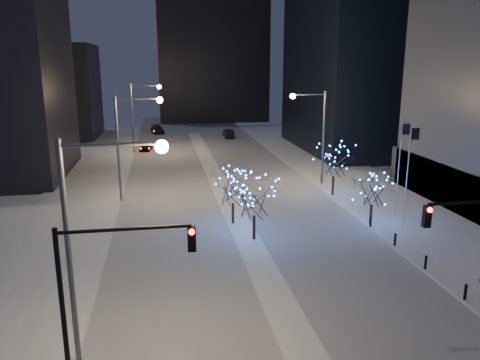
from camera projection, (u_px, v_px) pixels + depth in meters
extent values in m
cube|color=#9CA1AA|center=(216.00, 178.00, 53.88)|extent=(20.00, 130.00, 0.02)
cube|color=white|center=(221.00, 188.00, 49.09)|extent=(2.00, 80.00, 0.15)
cube|color=white|center=(401.00, 210.00, 41.96)|extent=(10.00, 90.00, 0.15)
cube|color=white|center=(63.00, 228.00, 37.25)|extent=(8.00, 90.00, 0.15)
cube|color=black|center=(43.00, 92.00, 81.18)|extent=(18.00, 16.00, 16.00)
cube|color=black|center=(211.00, 25.00, 104.25)|extent=(24.00, 14.00, 42.00)
cylinder|color=#595E66|center=(69.00, 257.00, 19.49)|extent=(0.24, 0.24, 10.00)
cylinder|color=#595E66|center=(111.00, 144.00, 18.67)|extent=(4.00, 0.16, 0.16)
sphere|color=#FFD07F|center=(162.00, 147.00, 19.03)|extent=(0.56, 0.56, 0.56)
cylinder|color=#595E66|center=(118.00, 150.00, 43.39)|extent=(0.24, 0.24, 10.00)
cylinder|color=#595E66|center=(137.00, 99.00, 42.57)|extent=(4.00, 0.16, 0.16)
sphere|color=#FFD07F|center=(160.00, 100.00, 42.94)|extent=(0.56, 0.56, 0.56)
cylinder|color=#595E66|center=(132.00, 119.00, 67.30)|extent=(0.24, 0.24, 10.00)
cylinder|color=#595E66|center=(145.00, 86.00, 66.48)|extent=(4.00, 0.16, 0.16)
sphere|color=#FFD07F|center=(159.00, 87.00, 66.84)|extent=(0.56, 0.56, 0.56)
cylinder|color=#595E66|center=(323.00, 139.00, 49.68)|extent=(0.24, 0.24, 10.00)
cylinder|color=#595E66|center=(309.00, 94.00, 48.25)|extent=(3.50, 0.16, 0.16)
sphere|color=#FFD07F|center=(293.00, 96.00, 48.00)|extent=(0.56, 0.56, 0.56)
cylinder|color=black|center=(63.00, 314.00, 17.94)|extent=(0.20, 0.20, 7.00)
cylinder|color=black|center=(125.00, 229.00, 17.54)|extent=(5.00, 0.14, 0.14)
cube|color=black|center=(192.00, 239.00, 18.08)|extent=(0.32, 0.28, 1.00)
sphere|color=#FF0C05|center=(192.00, 232.00, 17.83)|extent=(0.22, 0.22, 0.22)
cylinder|color=black|center=(479.00, 202.00, 21.02)|extent=(5.00, 0.14, 0.14)
cube|color=black|center=(427.00, 216.00, 20.75)|extent=(0.32, 0.28, 1.00)
sphere|color=#FF0C05|center=(430.00, 210.00, 20.49)|extent=(0.22, 0.22, 0.22)
cylinder|color=silver|center=(407.00, 177.00, 36.82)|extent=(0.10, 0.10, 8.00)
cube|color=black|center=(415.00, 134.00, 36.05)|extent=(0.70, 0.03, 0.90)
cylinder|color=silver|center=(399.00, 170.00, 39.31)|extent=(0.10, 0.10, 8.00)
cube|color=black|center=(406.00, 129.00, 38.54)|extent=(0.70, 0.03, 0.90)
cylinder|color=black|center=(465.00, 292.00, 25.76)|extent=(0.16, 0.16, 0.90)
cylinder|color=black|center=(426.00, 262.00, 29.58)|extent=(0.16, 0.16, 0.90)
cylinder|color=black|center=(395.00, 240.00, 33.41)|extent=(0.16, 0.16, 0.90)
cylinder|color=black|center=(371.00, 221.00, 37.23)|extent=(0.16, 0.16, 0.90)
imported|color=black|center=(145.00, 147.00, 70.36)|extent=(1.91, 3.88, 1.27)
imported|color=black|center=(228.00, 133.00, 82.91)|extent=(1.63, 4.54, 1.49)
imported|color=black|center=(157.00, 129.00, 87.77)|extent=(2.77, 5.30, 1.47)
cylinder|color=black|center=(254.00, 227.00, 34.54)|extent=(0.22, 0.22, 1.82)
cylinder|color=black|center=(233.00, 213.00, 37.99)|extent=(0.22, 0.22, 1.68)
cylinder|color=black|center=(371.00, 214.00, 37.84)|extent=(0.22, 0.22, 1.61)
cylinder|color=black|center=(333.00, 186.00, 46.06)|extent=(0.22, 0.22, 1.90)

